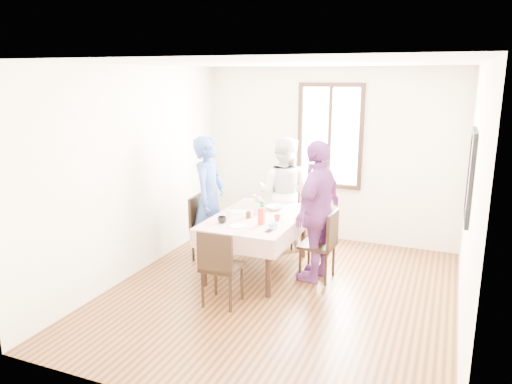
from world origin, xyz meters
TOP-DOWN VIEW (x-y plane):
  - ground at (0.00, 0.00)m, footprint 4.50×4.50m
  - back_wall at (0.00, 2.25)m, footprint 4.00×0.00m
  - right_wall at (2.00, 0.00)m, footprint 0.00×4.50m
  - window_frame at (0.00, 2.23)m, footprint 1.02×0.06m
  - window_pane at (0.00, 2.24)m, footprint 0.90×0.02m
  - art_poster at (1.98, 0.30)m, footprint 0.04×0.76m
  - dining_table at (-0.53, 0.56)m, footprint 0.97×1.54m
  - tablecloth at (-0.53, 0.56)m, footprint 1.09×1.66m
  - chair_left at (-1.34, 0.70)m, footprint 0.46×0.46m
  - chair_right at (0.28, 0.61)m, footprint 0.44×0.44m
  - chair_far at (-0.53, 1.62)m, footprint 0.46×0.46m
  - chair_near at (-0.53, -0.50)m, footprint 0.43×0.43m
  - person_left at (-1.32, 0.70)m, footprint 0.47×0.67m
  - person_far at (-0.53, 1.60)m, footprint 0.85×0.67m
  - person_right at (0.26, 0.61)m, footprint 0.63×1.12m
  - mug_black at (-0.82, 0.10)m, footprint 0.12×0.12m
  - mug_flag at (-0.21, 0.44)m, footprint 0.12×0.12m
  - mug_green at (-0.63, 0.93)m, footprint 0.12×0.12m
  - serving_bowl at (-0.43, 0.93)m, footprint 0.29×0.29m
  - juice_carton at (-0.35, 0.24)m, footprint 0.07×0.07m
  - butter_tub at (-0.15, 0.13)m, footprint 0.11×0.11m
  - jam_jar at (-0.60, 0.43)m, footprint 0.06×0.06m
  - drinking_glass at (-0.83, 0.34)m, footprint 0.07×0.07m
  - smartphone at (-0.17, 0.03)m, footprint 0.07×0.13m
  - flower_vase at (-0.57, 0.63)m, footprint 0.08×0.08m
  - plate_left at (-0.84, 0.63)m, footprint 0.20×0.20m
  - plate_far at (-0.50, 1.13)m, footprint 0.20×0.20m
  - plate_near at (-0.59, 0.05)m, footprint 0.20×0.20m
  - butter_lid at (-0.15, 0.13)m, footprint 0.12×0.12m
  - flower_bunch at (-0.57, 0.63)m, footprint 0.09×0.09m

SIDE VIEW (x-z plane):
  - ground at x=0.00m, z-range 0.00..0.00m
  - dining_table at x=-0.53m, z-range 0.00..0.75m
  - chair_left at x=-1.34m, z-range 0.00..0.91m
  - chair_right at x=0.28m, z-range 0.00..0.91m
  - chair_far at x=-0.53m, z-range 0.00..0.91m
  - chair_near at x=-0.53m, z-range 0.00..0.91m
  - tablecloth at x=-0.53m, z-range 0.75..0.76m
  - smartphone at x=-0.17m, z-range 0.76..0.77m
  - plate_left at x=-0.84m, z-range 0.76..0.77m
  - plate_far at x=-0.50m, z-range 0.76..0.77m
  - plate_near at x=-0.59m, z-range 0.76..0.77m
  - butter_tub at x=-0.15m, z-range 0.76..0.82m
  - serving_bowl at x=-0.43m, z-range 0.76..0.82m
  - mug_flag at x=-0.21m, z-range 0.76..0.84m
  - mug_green at x=-0.63m, z-range 0.76..0.85m
  - mug_black at x=-0.82m, z-range 0.76..0.85m
  - jam_jar at x=-0.60m, z-range 0.76..0.85m
  - drinking_glass at x=-0.83m, z-range 0.76..0.86m
  - butter_lid at x=-0.15m, z-range 0.82..0.83m
  - flower_vase at x=-0.57m, z-range 0.76..0.91m
  - person_far at x=-0.53m, z-range 0.00..1.69m
  - juice_carton at x=-0.35m, z-range 0.76..0.98m
  - person_left at x=-1.32m, z-range 0.00..1.76m
  - person_right at x=0.26m, z-range 0.00..1.81m
  - flower_bunch at x=-0.57m, z-range 0.91..1.01m
  - back_wall at x=0.00m, z-range -0.65..3.35m
  - right_wall at x=2.00m, z-range -0.90..3.60m
  - art_poster at x=1.98m, z-range 1.07..2.03m
  - window_frame at x=0.00m, z-range 0.84..2.46m
  - window_pane at x=0.00m, z-range 0.90..2.40m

